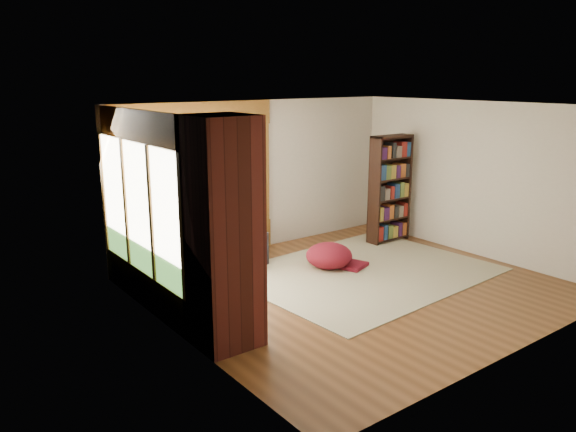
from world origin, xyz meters
TOP-DOWN VIEW (x-y plane):
  - floor at (0.00, 0.00)m, footprint 5.50×5.50m
  - ceiling at (0.00, 0.00)m, footprint 5.50×5.50m
  - wall_back at (0.00, 2.50)m, footprint 5.50×0.04m
  - wall_front at (0.00, -2.50)m, footprint 5.50×0.04m
  - wall_left at (-2.75, 0.00)m, footprint 0.04×5.00m
  - wall_right at (2.75, 0.00)m, footprint 0.04×5.00m
  - windows_back at (-1.20, 2.47)m, footprint 2.82×0.10m
  - windows_left at (-2.72, 1.20)m, footprint 0.10×2.62m
  - roller_blind at (-2.69, 2.03)m, footprint 0.03×0.72m
  - brick_chimney at (-2.40, -0.35)m, footprint 0.70×0.70m
  - sectional_sofa at (-1.95, 1.70)m, footprint 2.20×2.20m
  - area_rug at (0.57, 0.40)m, footprint 3.96×3.12m
  - bookshelf at (2.14, 1.38)m, footprint 0.84×0.28m
  - pouf at (0.27, 0.90)m, footprint 0.86×0.86m
  - dog_tan at (-1.87, 1.86)m, footprint 1.02×0.92m
  - dog_brindle at (-2.12, 0.98)m, footprint 0.71×0.86m
  - throw_pillows at (-1.92, 1.85)m, footprint 1.98×1.68m

SIDE VIEW (x-z plane):
  - floor at x=0.00m, z-range 0.00..0.00m
  - area_rug at x=0.57m, z-range 0.00..0.01m
  - pouf at x=0.27m, z-range 0.01..0.41m
  - sectional_sofa at x=-1.95m, z-range -0.10..0.70m
  - dog_brindle at x=-2.12m, z-range 0.54..0.96m
  - throw_pillows at x=-1.92m, z-range 0.53..0.98m
  - dog_tan at x=-1.87m, z-range 0.54..1.04m
  - bookshelf at x=2.14m, z-range 0.00..1.97m
  - wall_back at x=0.00m, z-range 0.00..2.60m
  - wall_front at x=0.00m, z-range 0.00..2.60m
  - wall_left at x=-2.75m, z-range 0.00..2.60m
  - wall_right at x=2.75m, z-range 0.00..2.60m
  - brick_chimney at x=-2.40m, z-range 0.00..2.60m
  - windows_back at x=-1.20m, z-range 0.40..2.30m
  - windows_left at x=-2.72m, z-range 0.40..2.30m
  - roller_blind at x=-2.69m, z-range 1.30..2.20m
  - ceiling at x=0.00m, z-range 2.60..2.60m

